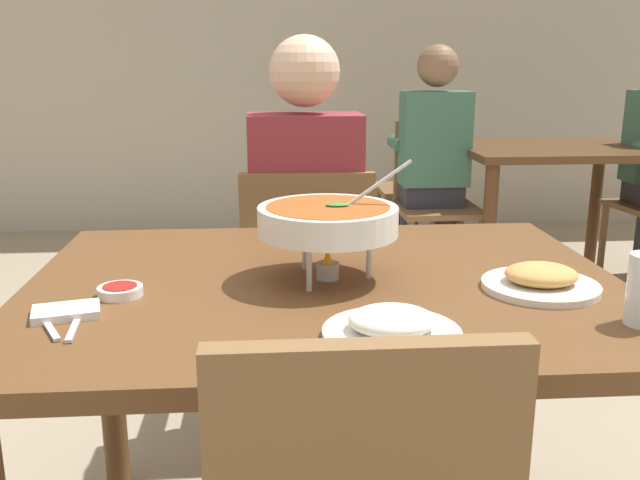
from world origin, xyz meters
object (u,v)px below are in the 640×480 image
(sauce_dish, at_px, (120,291))
(rice_plate, at_px, (392,327))
(dining_table_main, at_px, (325,326))
(patron_bg_left, at_px, (433,152))
(diner_main, at_px, (305,212))
(curry_bowl, at_px, (328,221))
(dining_table_far, at_px, (551,172))
(appetizer_plate, at_px, (541,280))
(chair_bg_right, at_px, (428,177))
(chair_bg_left, at_px, (434,193))
(chair_diner_main, at_px, (306,283))

(sauce_dish, bearing_deg, rice_plate, -26.94)
(dining_table_main, xyz_separation_m, patron_bg_left, (0.78, 2.30, 0.08))
(diner_main, relative_size, curry_bowl, 3.94)
(curry_bowl, bearing_deg, sauce_dish, -169.20)
(rice_plate, relative_size, dining_table_far, 0.24)
(curry_bowl, height_order, appetizer_plate, curry_bowl)
(dining_table_main, height_order, diner_main, diner_main)
(chair_bg_right, bearing_deg, diner_main, -113.61)
(curry_bowl, bearing_deg, patron_bg_left, 71.31)
(chair_bg_left, xyz_separation_m, patron_bg_left, (-0.03, -0.04, 0.24))
(appetizer_plate, xyz_separation_m, sauce_dish, (-0.86, 0.03, -0.01))
(chair_diner_main, xyz_separation_m, curry_bowl, (0.01, -0.77, 0.39))
(sauce_dish, bearing_deg, chair_bg_right, 65.81)
(rice_plate, bearing_deg, appetizer_plate, 33.36)
(dining_table_main, height_order, rice_plate, rice_plate)
(diner_main, relative_size, appetizer_plate, 5.46)
(dining_table_main, bearing_deg, chair_bg_right, 72.63)
(patron_bg_left, bearing_deg, dining_table_main, -108.76)
(appetizer_plate, bearing_deg, patron_bg_left, 81.90)
(dining_table_main, height_order, dining_table_far, same)
(appetizer_plate, xyz_separation_m, chair_bg_right, (0.45, 2.95, -0.28))
(dining_table_main, relative_size, chair_diner_main, 1.42)
(sauce_dish, distance_m, patron_bg_left, 2.66)
(chair_bg_left, bearing_deg, chair_diner_main, -117.42)
(chair_diner_main, bearing_deg, chair_bg_left, 62.58)
(chair_bg_right, xyz_separation_m, patron_bg_left, (-0.11, -0.55, 0.24))
(dining_table_main, distance_m, curry_bowl, 0.24)
(chair_diner_main, height_order, curry_bowl, curry_bowl)
(appetizer_plate, height_order, sauce_dish, appetizer_plate)
(chair_bg_right, bearing_deg, dining_table_far, -47.78)
(curry_bowl, height_order, dining_table_far, curry_bowl)
(appetizer_plate, bearing_deg, dining_table_far, 67.07)
(sauce_dish, xyz_separation_m, dining_table_far, (1.85, 2.32, -0.15))
(dining_table_main, bearing_deg, sauce_dish, -170.15)
(chair_diner_main, relative_size, chair_bg_left, 1.00)
(dining_table_far, bearing_deg, chair_diner_main, -134.19)
(appetizer_plate, bearing_deg, curry_bowl, 166.06)
(curry_bowl, height_order, rice_plate, curry_bowl)
(appetizer_plate, height_order, chair_bg_right, chair_bg_right)
(chair_diner_main, xyz_separation_m, patron_bg_left, (0.78, 1.52, 0.24))
(curry_bowl, bearing_deg, dining_table_main, -125.96)
(chair_diner_main, bearing_deg, sauce_dish, -116.35)
(chair_diner_main, height_order, patron_bg_left, patron_bg_left)
(chair_bg_left, bearing_deg, diner_main, -117.92)
(appetizer_plate, relative_size, chair_bg_left, 0.27)
(rice_plate, bearing_deg, chair_bg_right, 75.79)
(curry_bowl, bearing_deg, chair_bg_right, 72.69)
(sauce_dish, bearing_deg, patron_bg_left, 63.12)
(rice_plate, relative_size, chair_bg_right, 0.27)
(diner_main, distance_m, appetizer_plate, 1.01)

